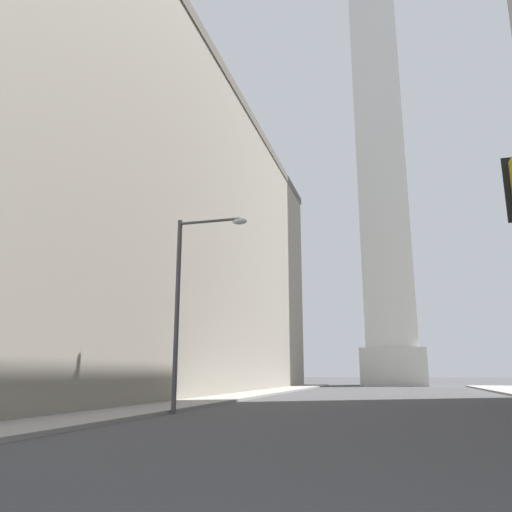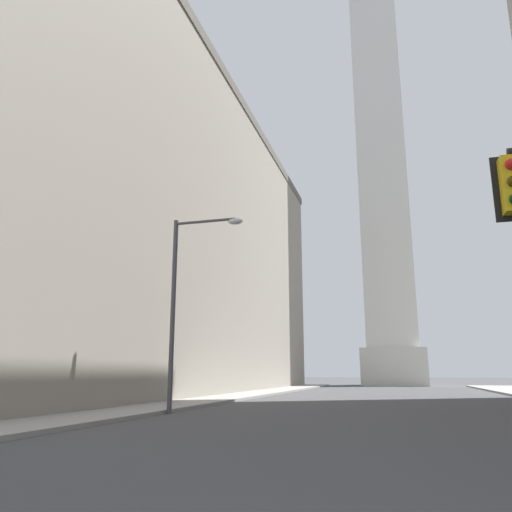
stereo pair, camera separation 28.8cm
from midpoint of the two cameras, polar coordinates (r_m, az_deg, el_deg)
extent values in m
cube|color=gray|center=(29.16, -8.28, -16.11)|extent=(5.00, 81.37, 0.15)
cube|color=gray|center=(44.56, -14.10, 1.34)|extent=(19.00, 58.34, 25.03)
cube|color=#605B52|center=(49.36, -13.23, 16.07)|extent=(19.19, 58.92, 0.90)
cube|color=silver|center=(70.09, 15.33, -12.13)|extent=(8.27, 8.27, 4.78)
cube|color=silver|center=(78.51, 13.75, 13.97)|extent=(6.61, 6.61, 64.43)
cylinder|color=#4C4C51|center=(21.46, -9.41, -6.44)|extent=(0.20, 0.20, 8.16)
cylinder|color=#4C4C51|center=(21.73, -5.73, 3.97)|extent=(2.75, 0.12, 0.12)
sphere|color=#4C4C51|center=(22.26, -9.03, 3.65)|extent=(0.20, 0.20, 0.20)
ellipsoid|color=silver|center=(21.25, -2.27, 3.97)|extent=(0.64, 0.36, 0.26)
camera|label=1|loc=(0.14, -90.15, 0.03)|focal=35.00mm
camera|label=2|loc=(0.14, 89.85, -0.03)|focal=35.00mm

